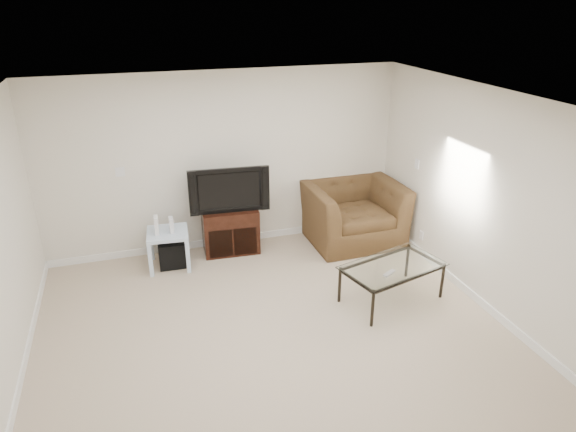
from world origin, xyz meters
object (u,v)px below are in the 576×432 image
object	(u,v)px
subwoofer	(172,253)
recliner	(353,203)
coffee_table	(391,283)
side_table	(169,249)
tv_stand	(230,229)
television	(228,188)

from	to	relation	value
subwoofer	recliner	size ratio (longest dim) A/B	0.26
recliner	coffee_table	world-z (taller)	recliner
side_table	subwoofer	xyz separation A→B (m)	(0.03, 0.02, -0.07)
recliner	coffee_table	distance (m)	1.72
tv_stand	side_table	xyz separation A→B (m)	(-0.88, -0.23, -0.07)
side_table	coffee_table	distance (m)	2.95
subwoofer	coffee_table	distance (m)	2.93
subwoofer	television	bearing A→B (deg)	11.95
tv_stand	recliner	size ratio (longest dim) A/B	0.57
television	subwoofer	world-z (taller)	television
television	side_table	xyz separation A→B (m)	(-0.88, -0.20, -0.70)
side_table	recliner	size ratio (longest dim) A/B	0.39
television	subwoofer	distance (m)	1.16
side_table	coffee_table	size ratio (longest dim) A/B	0.45
television	side_table	distance (m)	1.15
television	coffee_table	distance (m)	2.53
side_table	coffee_table	bearing A→B (deg)	-34.24
side_table	coffee_table	xyz separation A→B (m)	(2.44, -1.66, -0.02)
side_table	subwoofer	distance (m)	0.08
television	side_table	size ratio (longest dim) A/B	1.92
coffee_table	television	bearing A→B (deg)	129.95
subwoofer	side_table	bearing A→B (deg)	-151.24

